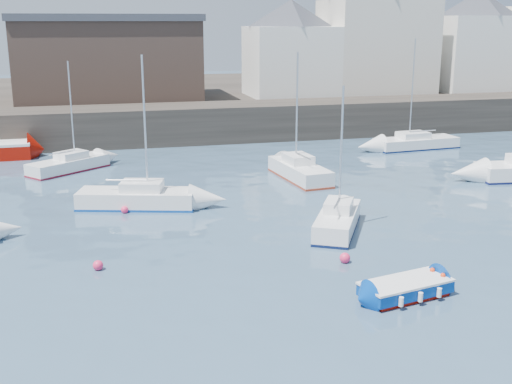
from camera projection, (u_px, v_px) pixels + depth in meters
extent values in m
plane|color=#2D4760|center=(345.00, 325.00, 21.45)|extent=(220.00, 220.00, 0.00)
cube|color=#28231E|center=(188.00, 123.00, 53.80)|extent=(90.00, 5.00, 3.00)
cube|color=#28231E|center=(164.00, 100.00, 70.66)|extent=(90.00, 32.00, 2.80)
cube|color=beige|center=(376.00, 47.00, 63.65)|extent=(10.00, 8.00, 9.00)
cube|color=white|center=(476.00, 54.00, 66.02)|extent=(9.00, 7.00, 7.50)
pyramid|color=#3A3D44|center=(480.00, 3.00, 64.73)|extent=(11.88, 11.88, 2.45)
cube|color=white|center=(291.00, 61.00, 61.34)|extent=(8.00, 7.00, 6.50)
pyramid|color=#3A3D44|center=(291.00, 13.00, 60.18)|extent=(11.14, 11.14, 2.45)
cube|color=#3D2D26|center=(108.00, 61.00, 58.60)|extent=(16.00, 10.00, 7.00)
cube|color=#3A3D44|center=(106.00, 18.00, 57.61)|extent=(16.40, 10.40, 0.60)
cube|color=#980D03|center=(405.00, 295.00, 23.59)|extent=(3.30, 1.90, 0.15)
cube|color=#013795|center=(406.00, 288.00, 23.52)|extent=(3.60, 2.12, 0.42)
cube|color=white|center=(406.00, 282.00, 23.45)|extent=(3.67, 2.17, 0.08)
cube|color=white|center=(406.00, 286.00, 23.50)|extent=(2.85, 1.56, 0.39)
cube|color=tan|center=(406.00, 284.00, 23.47)|extent=(0.45, 1.04, 0.06)
cylinder|color=white|center=(373.00, 285.00, 23.86)|extent=(0.17, 0.17, 0.34)
cylinder|color=white|center=(401.00, 302.00, 22.44)|extent=(0.17, 0.17, 0.34)
cylinder|color=white|center=(391.00, 281.00, 24.23)|extent=(0.17, 0.17, 0.34)
cylinder|color=white|center=(421.00, 297.00, 22.81)|extent=(0.17, 0.17, 0.34)
cylinder|color=white|center=(409.00, 277.00, 24.61)|extent=(0.17, 0.17, 0.34)
cylinder|color=white|center=(439.00, 293.00, 23.19)|extent=(0.17, 0.17, 0.34)
cube|color=white|center=(137.00, 199.00, 34.87)|extent=(6.59, 3.68, 0.94)
cube|color=#0D4094|center=(137.00, 206.00, 34.97)|extent=(6.66, 3.71, 0.13)
cube|color=white|center=(142.00, 186.00, 34.67)|extent=(2.53, 2.06, 0.52)
cylinder|color=silver|center=(145.00, 124.00, 33.79)|extent=(0.10, 0.10, 7.22)
cube|color=white|center=(337.00, 221.00, 30.96)|extent=(3.99, 5.36, 0.94)
cube|color=#0C163A|center=(337.00, 229.00, 31.06)|extent=(4.03, 5.42, 0.13)
cube|color=white|center=(339.00, 205.00, 31.01)|extent=(1.98, 2.20, 0.52)
cylinder|color=silver|center=(341.00, 149.00, 30.55)|extent=(0.10, 0.10, 5.99)
cube|color=white|center=(300.00, 171.00, 41.08)|extent=(2.59, 6.24, 0.99)
cube|color=#99331C|center=(300.00, 178.00, 41.19)|extent=(2.61, 6.30, 0.13)
cube|color=white|center=(298.00, 159.00, 41.15)|extent=(1.68, 2.27, 0.55)
cylinder|color=silver|center=(297.00, 108.00, 40.59)|extent=(0.11, 0.11, 6.97)
cube|color=white|center=(416.00, 143.00, 50.88)|extent=(6.84, 2.71, 0.86)
cube|color=#08143C|center=(416.00, 148.00, 50.98)|extent=(6.91, 2.74, 0.11)
cube|color=white|center=(413.00, 135.00, 50.60)|extent=(2.47, 1.80, 0.48)
cylinder|color=silver|center=(412.00, 89.00, 49.56)|extent=(0.10, 0.10, 7.68)
cube|color=white|center=(68.00, 165.00, 43.21)|extent=(5.52, 4.89, 0.84)
cube|color=maroon|center=(69.00, 170.00, 43.30)|extent=(5.57, 4.93, 0.11)
cube|color=white|center=(71.00, 155.00, 43.25)|extent=(2.38, 2.27, 0.47)
cylinder|color=silver|center=(71.00, 110.00, 42.69)|extent=(0.09, 0.09, 6.45)
sphere|color=#FF2B60|center=(98.00, 270.00, 26.21)|extent=(0.43, 0.43, 0.43)
sphere|color=#FF2B60|center=(345.00, 262.00, 26.99)|extent=(0.45, 0.45, 0.45)
sphere|color=#FF2B60|center=(125.00, 213.00, 33.93)|extent=(0.38, 0.38, 0.38)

